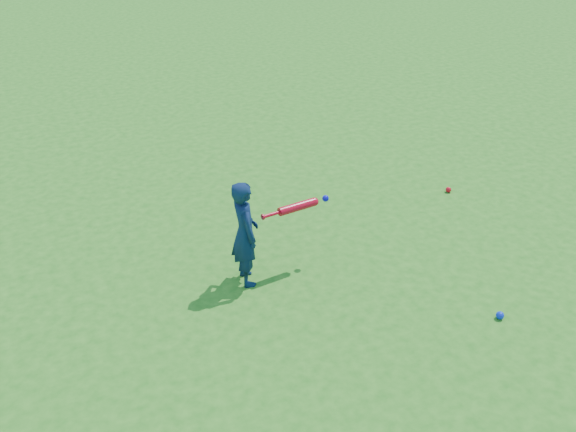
% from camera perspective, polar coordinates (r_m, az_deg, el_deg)
% --- Properties ---
extents(ground, '(80.00, 80.00, 0.00)m').
position_cam_1_polar(ground, '(6.56, -8.09, -6.70)').
color(ground, '#27751B').
rests_on(ground, ground).
extents(child, '(0.30, 0.43, 1.13)m').
position_cam_1_polar(child, '(6.36, -3.85, -1.55)').
color(child, '#0E2045').
rests_on(child, ground).
extents(ground_ball_red, '(0.07, 0.07, 0.07)m').
position_cam_1_polar(ground_ball_red, '(8.57, 14.07, 2.28)').
color(ground_ball_red, red).
rests_on(ground_ball_red, ground).
extents(ground_ball_blue, '(0.08, 0.08, 0.08)m').
position_cam_1_polar(ground_ball_blue, '(6.46, 18.32, -8.38)').
color(ground_ball_blue, '#0D28DE').
rests_on(ground_ball_blue, ground).
extents(bat_swing, '(0.79, 0.16, 0.09)m').
position_cam_1_polar(bat_swing, '(6.51, 1.08, 0.90)').
color(bat_swing, red).
rests_on(bat_swing, ground).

